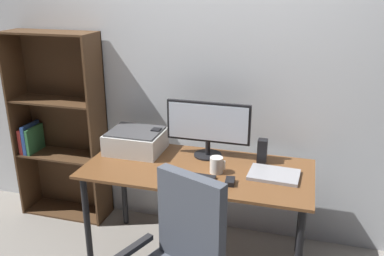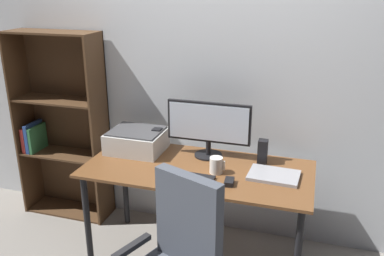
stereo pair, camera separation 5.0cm
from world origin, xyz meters
name	(u,v)px [view 1 (the left image)]	position (x,y,z in m)	size (l,w,h in m)	color
back_wall	(217,71)	(0.00, 0.53, 1.30)	(6.40, 0.10, 2.60)	silver
desk	(198,179)	(0.00, 0.00, 0.65)	(1.53, 0.71, 0.74)	brown
monitor	(208,125)	(0.02, 0.21, 0.97)	(0.60, 0.20, 0.40)	black
keyboard	(192,177)	(0.01, -0.17, 0.75)	(0.29, 0.11, 0.02)	black
mouse	(230,182)	(0.26, -0.17, 0.76)	(0.06, 0.10, 0.03)	black
coffee_mug	(217,165)	(0.14, -0.04, 0.79)	(0.10, 0.09, 0.11)	white
laptop	(274,175)	(0.51, 0.01, 0.75)	(0.32, 0.23, 0.02)	#99999E
speaker_left	(157,140)	(-0.37, 0.21, 0.82)	(0.06, 0.07, 0.17)	black
speaker_right	(262,151)	(0.41, 0.21, 0.82)	(0.06, 0.07, 0.17)	black
printer	(136,141)	(-0.52, 0.16, 0.82)	(0.40, 0.34, 0.16)	silver
bookshelf	(59,128)	(-1.30, 0.36, 0.77)	(0.75, 0.28, 1.57)	#4C331E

